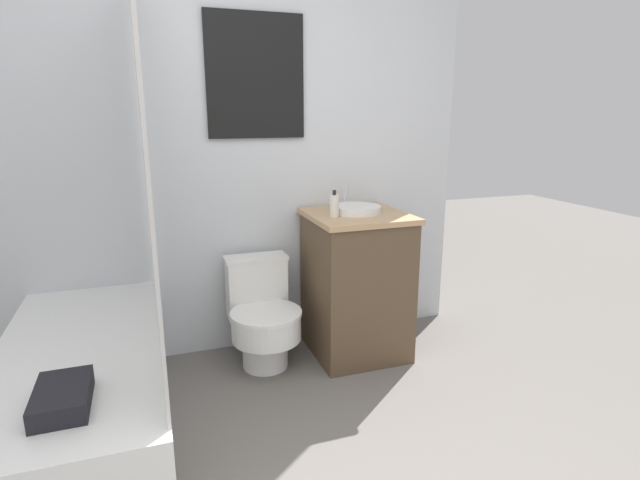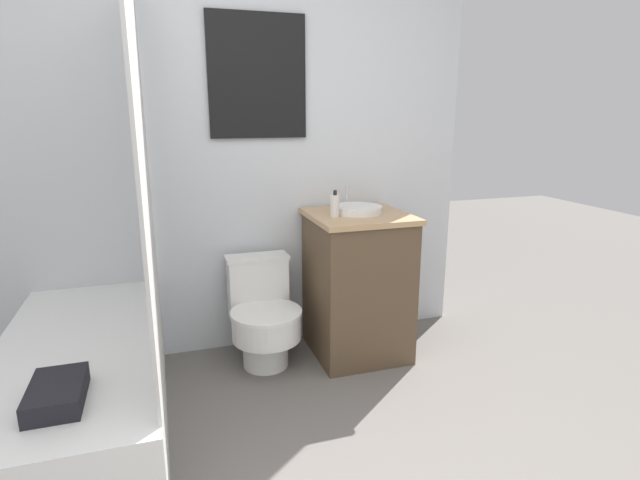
% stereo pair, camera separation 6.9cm
% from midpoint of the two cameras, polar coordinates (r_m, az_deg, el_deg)
% --- Properties ---
extents(wall_back, '(3.03, 0.07, 2.50)m').
position_cam_midpoint_polar(wall_back, '(2.90, -11.02, 11.32)').
color(wall_back, silver).
rests_on(wall_back, ground_plane).
extents(shower_area, '(0.66, 1.51, 1.98)m').
position_cam_midpoint_polar(shower_area, '(2.39, -24.24, -14.68)').
color(shower_area, white).
rests_on(shower_area, ground_plane).
extents(toilet, '(0.39, 0.50, 0.60)m').
position_cam_midpoint_polar(toilet, '(2.87, -5.82, -8.66)').
color(toilet, white).
rests_on(toilet, ground_plane).
extents(vanity, '(0.55, 0.57, 0.85)m').
position_cam_midpoint_polar(vanity, '(2.94, 4.94, -5.05)').
color(vanity, brown).
rests_on(vanity, ground_plane).
extents(sink, '(0.28, 0.32, 0.13)m').
position_cam_midpoint_polar(sink, '(2.84, 4.96, 3.54)').
color(sink, white).
rests_on(sink, vanity).
extents(soap_bottle, '(0.05, 0.05, 0.15)m').
position_cam_midpoint_polar(soap_bottle, '(2.71, 2.45, 3.96)').
color(soap_bottle, silver).
rests_on(soap_bottle, vanity).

